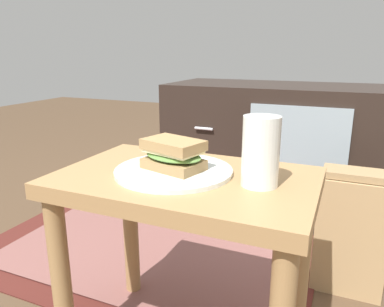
% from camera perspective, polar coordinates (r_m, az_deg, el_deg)
% --- Properties ---
extents(side_table, '(0.56, 0.36, 0.46)m').
position_cam_1_polar(side_table, '(0.84, -1.00, -9.18)').
color(side_table, '#A37A4C').
rests_on(side_table, ground).
extents(tv_cabinet, '(0.96, 0.46, 0.58)m').
position_cam_1_polar(tv_cabinet, '(1.72, 12.86, 0.71)').
color(tv_cabinet, black).
rests_on(tv_cabinet, ground).
extents(area_rug, '(1.21, 0.88, 0.01)m').
position_cam_1_polar(area_rug, '(1.47, -6.23, -13.72)').
color(area_rug, '#4C1E19').
rests_on(area_rug, ground).
extents(plate, '(0.26, 0.26, 0.01)m').
position_cam_1_polar(plate, '(0.82, -2.78, -2.66)').
color(plate, silver).
rests_on(plate, side_table).
extents(sandwich_front, '(0.16, 0.12, 0.07)m').
position_cam_1_polar(sandwich_front, '(0.81, -2.82, -0.11)').
color(sandwich_front, '#9E7A4C').
rests_on(sandwich_front, plate).
extents(beer_glass, '(0.07, 0.07, 0.14)m').
position_cam_1_polar(beer_glass, '(0.73, 10.55, 0.10)').
color(beer_glass, silver).
rests_on(beer_glass, side_table).
extents(paper_bag, '(0.20, 0.13, 0.39)m').
position_cam_1_polar(paper_bag, '(1.25, 23.38, -10.97)').
color(paper_bag, tan).
rests_on(paper_bag, ground).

